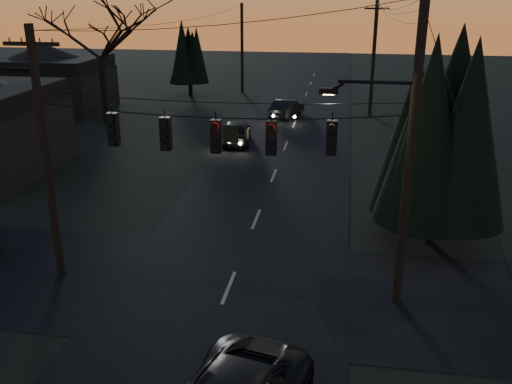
% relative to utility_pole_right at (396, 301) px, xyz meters
% --- Properties ---
extents(main_road, '(8.00, 120.00, 0.02)m').
position_rel_utility_pole_right_xyz_m(main_road, '(-5.50, 10.00, 0.01)').
color(main_road, black).
rests_on(main_road, ground).
extents(cross_road, '(60.00, 7.00, 0.02)m').
position_rel_utility_pole_right_xyz_m(cross_road, '(-5.50, 0.00, 0.01)').
color(cross_road, black).
rests_on(cross_road, ground).
extents(utility_pole_right, '(5.00, 0.30, 10.00)m').
position_rel_utility_pole_right_xyz_m(utility_pole_right, '(0.00, 0.00, 0.00)').
color(utility_pole_right, black).
rests_on(utility_pole_right, ground).
extents(utility_pole_left, '(1.80, 0.30, 8.50)m').
position_rel_utility_pole_right_xyz_m(utility_pole_left, '(-11.50, 0.00, 0.00)').
color(utility_pole_left, black).
rests_on(utility_pole_left, ground).
extents(utility_pole_far_r, '(1.80, 0.30, 8.50)m').
position_rel_utility_pole_right_xyz_m(utility_pole_far_r, '(0.00, 28.00, 0.00)').
color(utility_pole_far_r, black).
rests_on(utility_pole_far_r, ground).
extents(utility_pole_far_l, '(0.30, 0.30, 8.00)m').
position_rel_utility_pole_right_xyz_m(utility_pole_far_l, '(-11.50, 36.00, 0.00)').
color(utility_pole_far_l, black).
rests_on(utility_pole_far_l, ground).
extents(span_signal_assembly, '(11.50, 0.44, 1.53)m').
position_rel_utility_pole_right_xyz_m(span_signal_assembly, '(-5.74, 0.00, 5.29)').
color(span_signal_assembly, black).
rests_on(span_signal_assembly, ground).
extents(evergreen_right, '(4.18, 4.18, 7.54)m').
position_rel_utility_pole_right_xyz_m(evergreen_right, '(1.63, 4.80, 4.36)').
color(evergreen_right, black).
rests_on(evergreen_right, ground).
extents(bare_tree_dist, '(6.98, 6.98, 9.29)m').
position_rel_utility_pole_right_xyz_m(bare_tree_dist, '(-19.06, 22.06, 6.49)').
color(bare_tree_dist, black).
rests_on(bare_tree_dist, ground).
extents(evergreen_dist, '(3.26, 3.26, 6.08)m').
position_rel_utility_pole_right_xyz_m(evergreen_dist, '(-15.87, 33.70, 3.63)').
color(evergreen_dist, black).
rests_on(evergreen_dist, ground).
extents(house_left_far, '(9.00, 7.00, 5.20)m').
position_rel_utility_pole_right_xyz_m(house_left_far, '(-25.50, 26.00, 2.60)').
color(house_left_far, black).
rests_on(house_left_far, ground).
extents(sedan_oncoming_a, '(2.30, 4.58, 1.50)m').
position_rel_utility_pole_right_xyz_m(sedan_oncoming_a, '(-8.70, 18.20, 0.75)').
color(sedan_oncoming_a, black).
rests_on(sedan_oncoming_a, ground).
extents(sedan_oncoming_b, '(2.47, 4.38, 1.37)m').
position_rel_utility_pole_right_xyz_m(sedan_oncoming_b, '(-6.30, 26.17, 0.68)').
color(sedan_oncoming_b, black).
rests_on(sedan_oncoming_b, ground).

